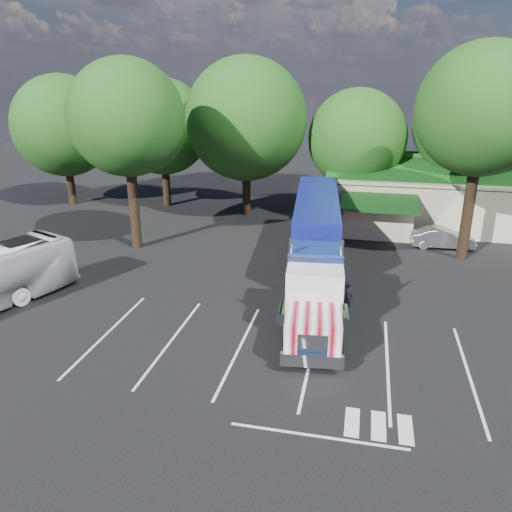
% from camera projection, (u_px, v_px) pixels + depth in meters
% --- Properties ---
extents(ground, '(120.00, 120.00, 0.00)m').
position_uv_depth(ground, '(266.00, 294.00, 27.63)').
color(ground, black).
rests_on(ground, ground).
extents(event_hall, '(24.20, 14.12, 5.55)m').
position_uv_depth(event_hall, '(475.00, 196.00, 40.43)').
color(event_hall, '#C4BE92').
rests_on(event_hall, ground).
extents(tree_row_a, '(9.00, 9.00, 11.68)m').
position_uv_depth(tree_row_a, '(63.00, 126.00, 44.84)').
color(tree_row_a, black).
rests_on(tree_row_a, ground).
extents(tree_row_b, '(8.40, 8.40, 11.35)m').
position_uv_depth(tree_row_b, '(163.00, 127.00, 44.20)').
color(tree_row_b, black).
rests_on(tree_row_b, ground).
extents(tree_row_c, '(10.00, 10.00, 13.05)m').
position_uv_depth(tree_row_c, '(246.00, 120.00, 40.80)').
color(tree_row_c, black).
rests_on(tree_row_c, ground).
extents(tree_row_d, '(8.00, 8.00, 10.60)m').
position_uv_depth(tree_row_d, '(357.00, 139.00, 40.65)').
color(tree_row_d, black).
rests_on(tree_row_d, ground).
extents(tree_row_e, '(9.60, 9.60, 12.90)m').
position_uv_depth(tree_row_e, '(476.00, 121.00, 38.76)').
color(tree_row_e, black).
rests_on(tree_row_e, ground).
extents(tree_near_left, '(7.60, 7.60, 12.65)m').
position_uv_depth(tree_near_left, '(127.00, 118.00, 32.29)').
color(tree_near_left, black).
rests_on(tree_near_left, ground).
extents(tree_near_right, '(8.00, 8.00, 13.50)m').
position_uv_depth(tree_near_right, '(483.00, 110.00, 29.88)').
color(tree_near_right, black).
rests_on(tree_near_right, ground).
extents(semi_truck, '(4.70, 21.02, 4.37)m').
position_uv_depth(semi_truck, '(316.00, 234.00, 29.92)').
color(semi_truck, black).
rests_on(semi_truck, ground).
extents(woman, '(0.51, 0.72, 1.88)m').
position_uv_depth(woman, '(348.00, 298.00, 24.85)').
color(woman, black).
rests_on(woman, ground).
extents(bicycle, '(1.33, 2.00, 1.00)m').
position_uv_depth(bicycle, '(309.00, 258.00, 31.67)').
color(bicycle, black).
rests_on(bicycle, ground).
extents(silver_sedan, '(4.45, 1.84, 1.43)m').
position_uv_depth(silver_sedan, '(442.00, 238.00, 34.89)').
color(silver_sedan, '#A2A5A9').
rests_on(silver_sedan, ground).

